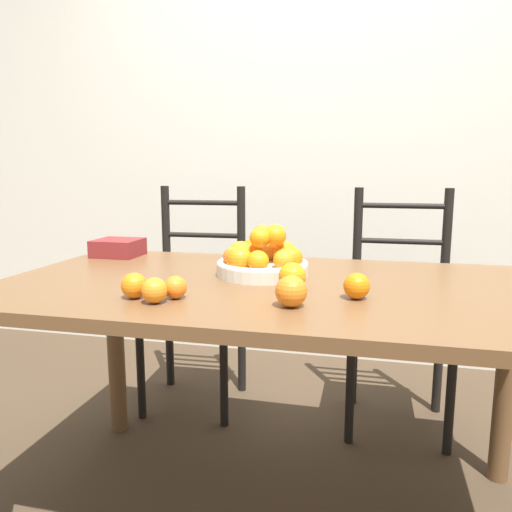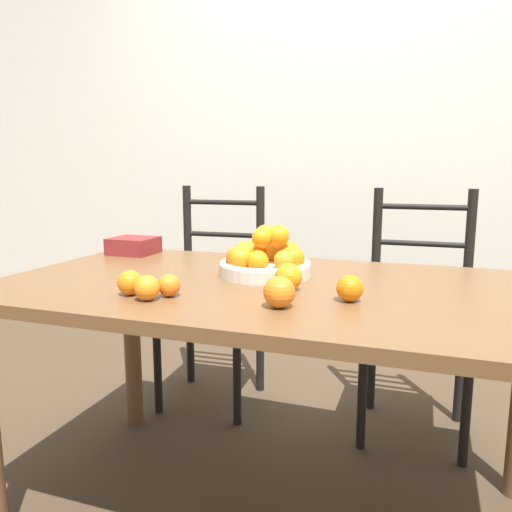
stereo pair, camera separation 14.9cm
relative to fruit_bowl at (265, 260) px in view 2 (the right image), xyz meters
The scene contains 12 objects.
wall_back 1.44m from the fruit_bowl, 87.47° to the left, with size 8.00×0.06×2.60m.
dining_table 0.19m from the fruit_bowl, 59.49° to the right, with size 1.66×0.91×0.77m.
fruit_bowl is the anchor object (origin of this frame).
orange_loose_0 0.38m from the fruit_bowl, 114.36° to the right, with size 0.06×0.06×0.06m.
orange_loose_1 0.44m from the fruit_bowl, 115.43° to the right, with size 0.07×0.07×0.07m.
orange_loose_2 0.21m from the fruit_bowl, 53.97° to the right, with size 0.08×0.08×0.08m.
orange_loose_3 0.38m from the fruit_bowl, 66.59° to the right, with size 0.08×0.08×0.08m.
orange_loose_4 0.38m from the fruit_bowl, 37.65° to the right, with size 0.07×0.07×0.07m.
orange_loose_5 0.45m from the fruit_bowl, 125.71° to the right, with size 0.07×0.07×0.07m.
chair_left 0.85m from the fruit_bowl, 126.47° to the left, with size 0.44×0.42×1.02m.
chair_right 0.85m from the fruit_bowl, 53.51° to the left, with size 0.42×0.40×1.02m.
book_stack 0.66m from the fruit_bowl, 160.95° to the left, with size 0.17×0.16×0.07m.
Camera 2 is at (0.43, -1.38, 1.10)m, focal length 35.00 mm.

